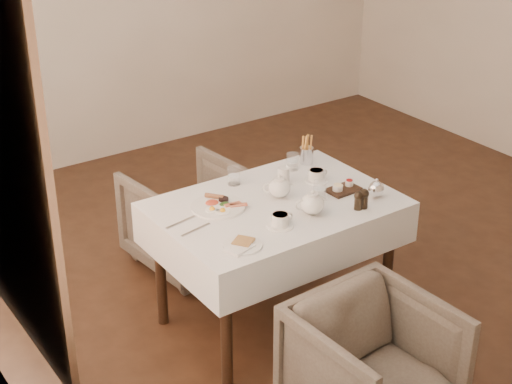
{
  "coord_description": "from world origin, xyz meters",
  "views": [
    {
      "loc": [
        -3.01,
        -3.25,
        2.66
      ],
      "look_at": [
        -0.88,
        -0.16,
        0.82
      ],
      "focal_mm": 55.0,
      "sensor_mm": 36.0,
      "label": 1
    }
  ],
  "objects_px": {
    "table": "(275,222)",
    "breakfast_plate": "(218,206)",
    "armchair_far": "(191,217)",
    "teapot_centre": "(279,186)",
    "armchair_near": "(373,365)"
  },
  "relations": [
    {
      "from": "teapot_centre",
      "to": "table",
      "type": "bearing_deg",
      "value": -117.65
    },
    {
      "from": "armchair_near",
      "to": "teapot_centre",
      "type": "relative_size",
      "value": 4.04
    },
    {
      "from": "armchair_near",
      "to": "teapot_centre",
      "type": "distance_m",
      "value": 1.1
    },
    {
      "from": "breakfast_plate",
      "to": "armchair_near",
      "type": "bearing_deg",
      "value": -92.83
    },
    {
      "from": "table",
      "to": "teapot_centre",
      "type": "height_order",
      "value": "teapot_centre"
    },
    {
      "from": "table",
      "to": "breakfast_plate",
      "type": "bearing_deg",
      "value": 154.97
    },
    {
      "from": "breakfast_plate",
      "to": "teapot_centre",
      "type": "distance_m",
      "value": 0.35
    },
    {
      "from": "table",
      "to": "teapot_centre",
      "type": "bearing_deg",
      "value": 38.12
    },
    {
      "from": "table",
      "to": "breakfast_plate",
      "type": "relative_size",
      "value": 4.41
    },
    {
      "from": "armchair_far",
      "to": "breakfast_plate",
      "type": "height_order",
      "value": "breakfast_plate"
    },
    {
      "from": "table",
      "to": "armchair_near",
      "type": "xyz_separation_m",
      "value": [
        -0.09,
        -0.92,
        -0.33
      ]
    },
    {
      "from": "armchair_far",
      "to": "breakfast_plate",
      "type": "relative_size",
      "value": 2.43
    },
    {
      "from": "table",
      "to": "armchair_far",
      "type": "distance_m",
      "value": 0.89
    },
    {
      "from": "table",
      "to": "armchair_far",
      "type": "bearing_deg",
      "value": 93.84
    },
    {
      "from": "armchair_far",
      "to": "breakfast_plate",
      "type": "bearing_deg",
      "value": 66.32
    }
  ]
}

